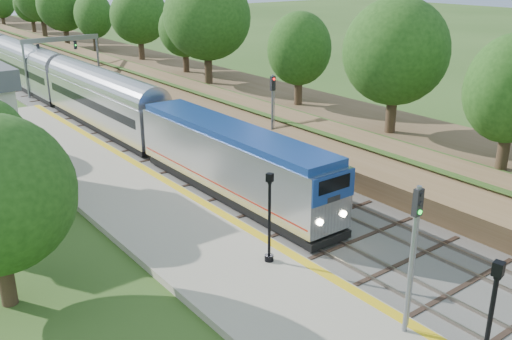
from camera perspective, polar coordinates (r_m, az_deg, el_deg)
trackbed at (r=71.27m, az=-20.18°, el=7.86°), size 9.50×170.00×0.28m
platform at (r=29.74m, az=-6.33°, el=-7.04°), size 6.40×68.00×0.38m
yellow_stripe at (r=31.05m, az=-1.85°, el=-5.30°), size 0.55×68.00×0.01m
embankment at (r=73.79m, az=-14.14°, el=10.35°), size 10.64×170.00×11.70m
signal_gantry at (r=65.93m, az=-18.89°, el=11.32°), size 8.40×0.38×6.20m
trees_behind_platform at (r=29.94m, az=-21.21°, el=0.87°), size 7.82×53.32×7.21m
lamppost_mid at (r=19.89m, az=22.07°, el=-15.50°), size 0.49×0.49×4.98m
lamppost_far at (r=26.44m, az=1.34°, el=-5.31°), size 0.44×0.44×4.42m
signal_platform at (r=21.55m, az=15.45°, el=-7.26°), size 0.35×0.28×5.98m
signal_farside at (r=40.46m, az=1.67°, el=6.13°), size 0.34×0.27×6.23m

